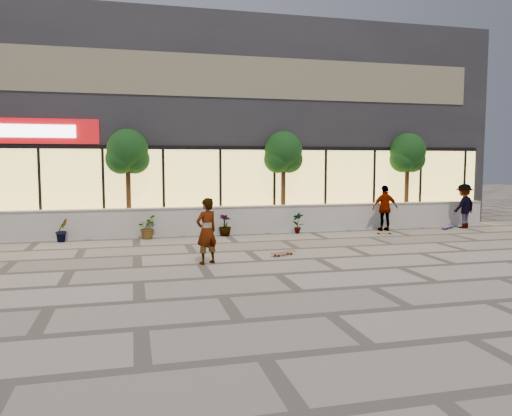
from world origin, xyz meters
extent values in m
plane|color=#A3998D|center=(0.00, 0.00, 0.00)|extent=(80.00, 80.00, 0.00)
cube|color=silver|center=(0.00, 7.00, 0.50)|extent=(22.00, 0.35, 1.00)
cube|color=#B2AFA8|center=(0.00, 7.00, 1.02)|extent=(22.00, 0.42, 0.04)
cube|color=#26252B|center=(0.00, 12.50, 4.25)|extent=(24.00, 9.00, 8.50)
cube|color=#EBC55E|center=(0.00, 7.98, 1.70)|extent=(23.04, 0.05, 3.00)
cube|color=black|center=(0.00, 7.95, 3.25)|extent=(23.04, 0.08, 0.15)
cube|color=#B90D12|center=(-7.00, 7.93, 3.80)|extent=(5.00, 0.10, 0.90)
cube|color=white|center=(-7.00, 7.86, 3.80)|extent=(3.40, 0.06, 0.45)
cube|color=brown|center=(0.00, 7.98, 6.00)|extent=(21.60, 0.05, 1.60)
imported|color=black|center=(-5.70, 6.45, 0.41)|extent=(0.57, 0.57, 0.81)
imported|color=black|center=(-2.90, 6.45, 0.41)|extent=(0.68, 0.77, 0.81)
imported|color=black|center=(-0.10, 6.45, 0.41)|extent=(0.64, 0.64, 0.81)
imported|color=black|center=(2.70, 6.45, 0.41)|extent=(0.46, 0.35, 0.81)
cylinder|color=#432C18|center=(-3.50, 7.70, 1.62)|extent=(0.18, 0.18, 3.24)
sphere|color=black|center=(-3.50, 7.70, 3.17)|extent=(1.50, 1.50, 1.50)
sphere|color=black|center=(-3.75, 7.65, 2.81)|extent=(1.10, 1.10, 1.10)
sphere|color=black|center=(-3.25, 7.75, 2.81)|extent=(1.10, 1.10, 1.10)
cylinder|color=#432C18|center=(2.50, 7.70, 1.62)|extent=(0.18, 0.18, 3.24)
sphere|color=black|center=(2.50, 7.70, 3.17)|extent=(1.50, 1.50, 1.50)
sphere|color=black|center=(2.25, 7.65, 2.81)|extent=(1.10, 1.10, 1.10)
sphere|color=black|center=(2.75, 7.75, 2.81)|extent=(1.10, 1.10, 1.10)
cylinder|color=#432C18|center=(8.00, 7.70, 1.62)|extent=(0.18, 0.18, 3.24)
sphere|color=black|center=(8.00, 7.70, 3.17)|extent=(1.50, 1.50, 1.50)
sphere|color=black|center=(7.75, 7.65, 2.81)|extent=(1.10, 1.10, 1.10)
sphere|color=black|center=(8.25, 7.75, 2.81)|extent=(1.10, 1.10, 1.10)
imported|color=silver|center=(-1.47, 1.66, 0.88)|extent=(0.76, 0.67, 1.76)
imported|color=white|center=(6.25, 6.30, 0.90)|extent=(1.07, 0.47, 1.80)
imported|color=maroon|center=(9.80, 6.30, 0.91)|extent=(1.33, 1.03, 1.81)
cube|color=brown|center=(0.85, 2.29, 0.09)|extent=(0.83, 0.55, 0.02)
cylinder|color=black|center=(1.04, 2.46, 0.03)|extent=(0.07, 0.05, 0.06)
cylinder|color=black|center=(1.11, 2.33, 0.03)|extent=(0.07, 0.05, 0.06)
cylinder|color=black|center=(0.59, 2.24, 0.03)|extent=(0.07, 0.05, 0.06)
cylinder|color=black|center=(0.66, 2.11, 0.03)|extent=(0.07, 0.05, 0.06)
cube|color=olive|center=(5.79, 5.48, 0.07)|extent=(0.71, 0.30, 0.02)
cylinder|color=black|center=(6.01, 5.50, 0.02)|extent=(0.05, 0.04, 0.05)
cylinder|color=black|center=(5.99, 5.38, 0.02)|extent=(0.05, 0.04, 0.05)
cylinder|color=black|center=(5.59, 5.58, 0.02)|extent=(0.05, 0.04, 0.05)
cylinder|color=black|center=(5.57, 5.46, 0.02)|extent=(0.05, 0.04, 0.05)
cube|color=#66549A|center=(8.98, 6.20, 0.09)|extent=(0.83, 0.70, 0.02)
cylinder|color=black|center=(9.15, 6.42, 0.03)|extent=(0.07, 0.06, 0.06)
cylinder|color=black|center=(9.24, 6.30, 0.03)|extent=(0.07, 0.06, 0.06)
cylinder|color=black|center=(8.72, 6.10, 0.03)|extent=(0.07, 0.06, 0.06)
cylinder|color=black|center=(8.81, 5.98, 0.03)|extent=(0.07, 0.06, 0.06)
camera|label=1|loc=(-3.35, -11.36, 2.70)|focal=35.00mm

